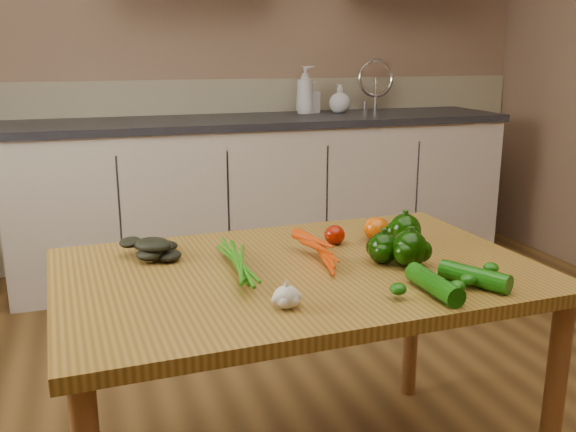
# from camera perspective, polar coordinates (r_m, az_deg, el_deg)

# --- Properties ---
(room) EXTENTS (4.04, 5.04, 2.64)m
(room) POSITION_cam_1_polar(r_m,az_deg,el_deg) (1.72, 9.88, 13.44)
(room) COLOR brown
(room) RESTS_ON ground
(counter_run) EXTENTS (2.84, 0.64, 1.14)m
(counter_run) POSITION_cam_1_polar(r_m,az_deg,el_deg) (3.77, -1.98, 2.08)
(counter_run) COLOR beige
(counter_run) RESTS_ON ground
(table) EXTENTS (1.33, 0.89, 0.70)m
(table) POSITION_cam_1_polar(r_m,az_deg,el_deg) (1.79, 0.94, -6.93)
(table) COLOR olive
(table) RESTS_ON ground
(soap_bottle_a) EXTENTS (0.13, 0.13, 0.28)m
(soap_bottle_a) POSITION_cam_1_polar(r_m,az_deg,el_deg) (3.88, 1.52, 11.15)
(soap_bottle_a) COLOR silver
(soap_bottle_a) RESTS_ON counter_run
(soap_bottle_b) EXTENTS (0.12, 0.12, 0.19)m
(soap_bottle_b) POSITION_cam_1_polar(r_m,az_deg,el_deg) (3.92, 2.01, 10.51)
(soap_bottle_b) COLOR silver
(soap_bottle_b) RESTS_ON counter_run
(soap_bottle_c) EXTENTS (0.16, 0.16, 0.17)m
(soap_bottle_c) POSITION_cam_1_polar(r_m,az_deg,el_deg) (3.96, 4.63, 10.35)
(soap_bottle_c) COLOR silver
(soap_bottle_c) RESTS_ON counter_run
(carrot_bunch) EXTENTS (0.25, 0.20, 0.06)m
(carrot_bunch) POSITION_cam_1_polar(r_m,az_deg,el_deg) (1.77, 0.66, -3.39)
(carrot_bunch) COLOR #DB3E05
(carrot_bunch) RESTS_ON table
(leafy_greens) EXTENTS (0.19, 0.17, 0.09)m
(leafy_greens) POSITION_cam_1_polar(r_m,az_deg,el_deg) (1.88, -12.39, -2.26)
(leafy_greens) COLOR black
(leafy_greens) RESTS_ON table
(garlic_bulb) EXTENTS (0.06, 0.06, 0.05)m
(garlic_bulb) POSITION_cam_1_polar(r_m,az_deg,el_deg) (1.49, -0.13, -7.21)
(garlic_bulb) COLOR beige
(garlic_bulb) RESTS_ON table
(pepper_a) EXTENTS (0.09, 0.09, 0.09)m
(pepper_a) POSITION_cam_1_polar(r_m,az_deg,el_deg) (1.81, 8.46, -2.82)
(pepper_a) COLOR black
(pepper_a) RESTS_ON table
(pepper_b) EXTENTS (0.10, 0.10, 0.10)m
(pepper_b) POSITION_cam_1_polar(r_m,az_deg,el_deg) (1.97, 10.34, -1.28)
(pepper_b) COLOR black
(pepper_b) RESTS_ON table
(pepper_c) EXTENTS (0.10, 0.10, 0.10)m
(pepper_c) POSITION_cam_1_polar(r_m,az_deg,el_deg) (1.79, 10.77, -2.88)
(pepper_c) COLOR black
(pepper_c) RESTS_ON table
(tomato_a) EXTENTS (0.06, 0.06, 0.06)m
(tomato_a) POSITION_cam_1_polar(r_m,az_deg,el_deg) (1.97, 4.17, -1.68)
(tomato_a) COLOR #911302
(tomato_a) RESTS_ON table
(tomato_b) EXTENTS (0.08, 0.08, 0.07)m
(tomato_b) POSITION_cam_1_polar(r_m,az_deg,el_deg) (2.02, 7.87, -1.11)
(tomato_b) COLOR #D35205
(tomato_b) RESTS_ON table
(tomato_c) EXTENTS (0.07, 0.07, 0.06)m
(tomato_c) POSITION_cam_1_polar(r_m,az_deg,el_deg) (2.03, 9.65, -1.26)
(tomato_c) COLOR #D35205
(tomato_c) RESTS_ON table
(zucchini_a) EXTENTS (0.13, 0.18, 0.05)m
(zucchini_a) POSITION_cam_1_polar(r_m,az_deg,el_deg) (1.69, 16.26, -5.20)
(zucchini_a) COLOR #0E4C08
(zucchini_a) RESTS_ON table
(zucchini_b) EXTENTS (0.06, 0.20, 0.05)m
(zucchini_b) POSITION_cam_1_polar(r_m,az_deg,el_deg) (1.61, 12.85, -5.93)
(zucchini_b) COLOR #0E4C08
(zucchini_b) RESTS_ON table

